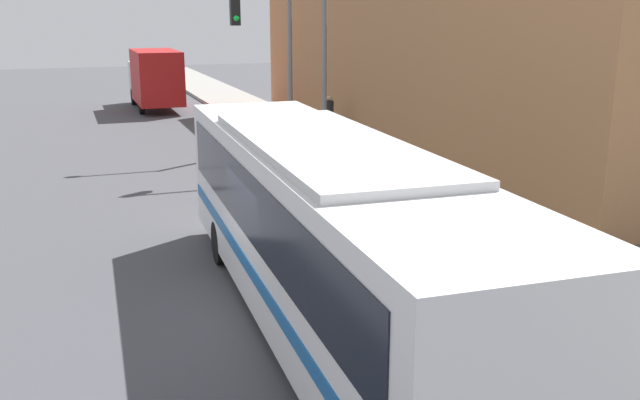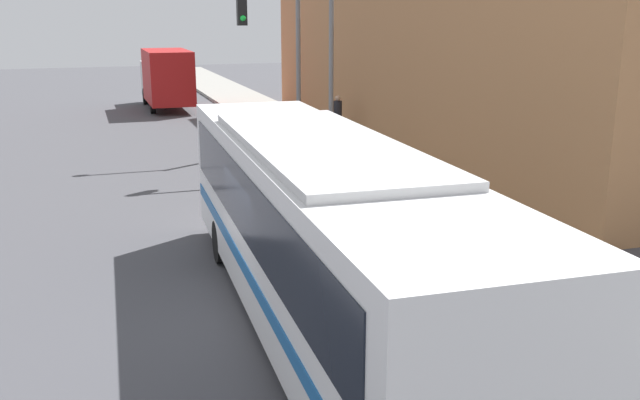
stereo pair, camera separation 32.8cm
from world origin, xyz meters
The scene contains 10 objects.
ground_plane centered at (0.00, 0.00, 0.00)m, with size 120.00×120.00×0.00m, color #47474C.
sidewalk centered at (6.16, 20.00, 0.08)m, with size 3.32×70.00×0.17m.
building_facade centered at (10.82, 14.10, 4.16)m, with size 6.00×26.20×8.32m.
city_bus centered at (0.72, -0.70, 1.83)m, with size 2.91×12.01×3.20m.
delivery_truck centered at (1.63, 28.11, 1.71)m, with size 2.21×6.77×3.16m.
fire_hydrant centered at (5.10, 4.49, 0.57)m, with size 0.28×0.37×0.81m.
traffic_light_pole centered at (4.16, 11.67, 3.98)m, with size 3.28×0.35×5.58m.
parking_meter centered at (5.10, 10.38, 1.05)m, with size 0.14×0.14×1.30m.
street_lamp centered at (4.94, 15.81, 4.97)m, with size 3.16×0.28×8.08m.
pedestrian_near_corner centered at (6.96, 15.72, 1.04)m, with size 0.34×0.34×1.71m.
Camera 2 is at (-2.78, -11.14, 5.16)m, focal length 40.00 mm.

